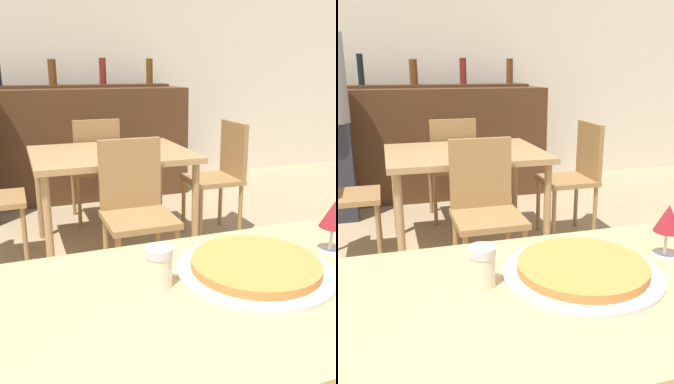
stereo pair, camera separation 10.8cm
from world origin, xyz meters
The scene contains 11 objects.
wall_back centered at (0.00, 4.06, 1.40)m, with size 8.00×0.05×2.80m.
dining_table_near centered at (0.00, 0.00, 0.68)m, with size 1.10×0.70×0.78m.
dining_table_far centered at (0.21, 2.10, 0.66)m, with size 1.11×0.88×0.74m.
bar_counter centered at (0.00, 3.56, 0.56)m, with size 2.60×0.56×1.11m.
bar_back_shelf centered at (-0.04, 3.70, 1.18)m, with size 2.39×0.24×0.34m.
chair_far_side_front centered at (0.21, 1.49, 0.53)m, with size 0.40×0.40×0.91m.
chair_far_side_back centered at (0.21, 2.72, 0.53)m, with size 0.40×0.40×0.91m.
chair_far_side_right centered at (1.09, 2.10, 0.53)m, with size 0.40×0.40×0.91m.
pizza_tray centered at (0.14, 0.06, 0.79)m, with size 0.43×0.43×0.04m.
cheese_shaker centered at (-0.13, 0.08, 0.83)m, with size 0.07×0.07×0.11m.
wine_glass centered at (0.43, 0.10, 0.89)m, with size 0.08×0.08×0.16m.
Camera 2 is at (-0.34, -0.88, 1.31)m, focal length 40.00 mm.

